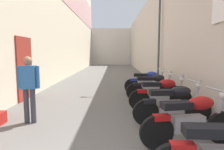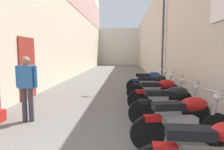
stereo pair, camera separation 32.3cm
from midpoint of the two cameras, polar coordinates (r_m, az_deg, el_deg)
name	(u,v)px [view 2 (the right image)]	position (r m, az deg, el deg)	size (l,w,h in m)	color
ground_plane	(112,79)	(12.27, 0.73, -1.22)	(41.99, 41.99, 0.00)	#66635E
building_left	(73,15)	(14.78, -10.74, 16.92)	(0.45, 25.99, 8.61)	beige
building_right	(155,39)	(14.36, 13.09, 10.31)	(0.45, 25.99, 5.29)	beige
building_far_end	(119,47)	(28.16, 2.35, 8.25)	(8.45, 2.00, 5.02)	beige
motorcycle_second	(184,120)	(3.69, 22.73, -12.18)	(1.84, 0.58, 1.04)	black
motorcycle_third	(169,104)	(4.66, 18.43, -8.11)	(1.85, 0.58, 1.04)	black
motorcycle_fourth	(160,94)	(5.74, 15.52, -5.28)	(1.85, 0.58, 1.04)	black
motorcycle_fifth	(154,86)	(6.91, 13.44, -3.24)	(1.85, 0.58, 1.04)	black
motorcycle_sixth	(150,82)	(7.96, 12.12, -1.93)	(1.85, 0.58, 1.04)	black
pedestrian_mid_alley	(27,84)	(4.98, -22.06, -2.44)	(0.52, 0.24, 1.57)	#383842
street_lamp	(161,29)	(9.68, 15.18, 12.89)	(0.79, 0.18, 4.73)	#47474C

